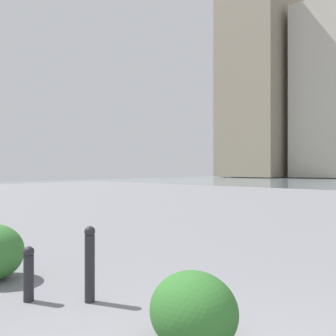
% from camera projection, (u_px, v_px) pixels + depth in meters
% --- Properties ---
extents(building_highrise, '(11.92, 15.60, 36.35)m').
position_uv_depth(building_highrise, '(261.00, 85.00, 71.89)').
color(building_highrise, gray).
rests_on(building_highrise, ground).
extents(bollard_near, '(0.13, 0.13, 0.90)m').
position_uv_depth(bollard_near, '(90.00, 262.00, 4.30)').
color(bollard_near, '#232328').
rests_on(bollard_near, ground).
extents(bollard_mid, '(0.13, 0.13, 0.66)m').
position_uv_depth(bollard_mid, '(29.00, 272.00, 4.32)').
color(bollard_mid, '#232328').
rests_on(bollard_mid, ground).
extents(shrub_low, '(0.81, 0.73, 0.69)m').
position_uv_depth(shrub_low, '(193.00, 311.00, 3.16)').
color(shrub_low, '#2D6628').
rests_on(shrub_low, ground).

